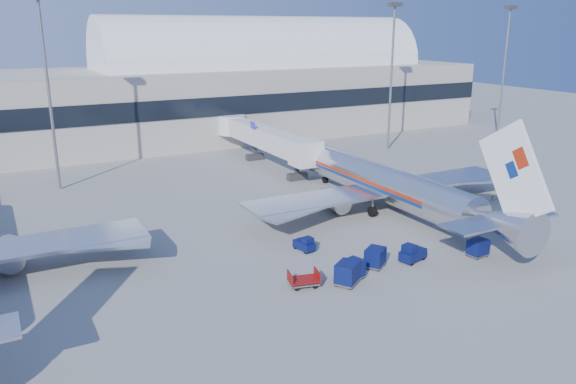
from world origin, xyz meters
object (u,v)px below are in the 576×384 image
tug_left (305,244)px  cart_solo_near (478,248)px  mast_east (392,55)px  mast_far_east (506,52)px  cart_train_a (375,257)px  barrier_far (501,194)px  cart_train_c (347,273)px  cart_solo_far (514,230)px  tug_lead (412,253)px  tug_right (479,222)px  jetbridge_near (261,136)px  airliner_main (387,184)px  barrier_near (458,202)px  cart_train_b (353,269)px  mast_west (45,65)px  barrier_mid (480,198)px  cart_open_red (304,281)px  ramp_worker (546,225)px

tug_left → cart_solo_near: bearing=-133.2°
mast_east → mast_far_east: size_ratio=1.00×
cart_train_a → mast_far_east: bearing=0.4°
barrier_far → cart_train_c: (-28.54, -10.66, 0.48)m
cart_solo_far → tug_lead: bearing=164.5°
tug_lead → tug_right: 11.51m
barrier_far → jetbridge_near: bearing=120.5°
airliner_main → barrier_near: bearing=-17.4°
tug_left → airliner_main: bearing=-76.8°
barrier_far → cart_train_a: size_ratio=1.30×
airliner_main → cart_train_a: airliner_main is taller
airliner_main → cart_train_c: bearing=-136.6°
tug_lead → cart_train_b: 6.46m
mast_west → barrier_near: size_ratio=7.53×
jetbridge_near → mast_east: (22.40, -0.81, 10.86)m
barrier_far → cart_solo_far: 13.66m
barrier_mid → cart_train_b: size_ratio=1.41×
cart_solo_far → airliner_main: bearing=98.9°
mast_east → cart_open_red: (-37.04, -37.43, -14.36)m
tug_right → cart_open_red: (-21.45, -3.02, -0.25)m
tug_lead → cart_solo_far: (11.87, -0.34, 0.11)m
cart_train_b → cart_train_c: bearing=-165.9°
barrier_mid → tug_right: bearing=-137.1°
mast_east → cart_train_a: size_ratio=9.77×
cart_solo_far → barrier_far: bearing=32.7°
cart_open_red → jetbridge_near: bearing=81.8°
mast_east → barrier_far: 31.92m
jetbridge_near → barrier_near: bearing=-70.1°
tug_lead → cart_solo_far: tug_lead is taller
jetbridge_near → ramp_worker: jetbridge_near is taller
tug_left → cart_open_red: bearing=139.7°
tug_right → cart_solo_near: (-5.37, -5.00, 0.12)m
barrier_mid → cart_train_a: bearing=-157.1°
jetbridge_near → tug_left: bearing=-109.0°
mast_east → barrier_far: mast_east is taller
jetbridge_near → barrier_near: size_ratio=9.17×
cart_open_red → airliner_main: bearing=47.7°
barrier_mid → tug_lead: (-17.96, -9.57, 0.27)m
tug_lead → tug_left: tug_lead is taller
jetbridge_near → barrier_far: 33.63m
mast_west → mast_far_east: bearing=0.0°
mast_west → cart_solo_far: (35.21, -37.91, -13.96)m
airliner_main → tug_right: size_ratio=15.07×
mast_far_east → tug_lead: 65.40m
barrier_mid → barrier_far: size_ratio=1.00×
barrier_mid → ramp_worker: (-2.26, -10.42, 0.36)m
cart_solo_far → cart_open_red: bearing=164.9°
mast_west → tug_left: mast_west is taller
barrier_far → cart_solo_far: bearing=-133.5°
airliner_main → cart_solo_far: size_ratio=18.18×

